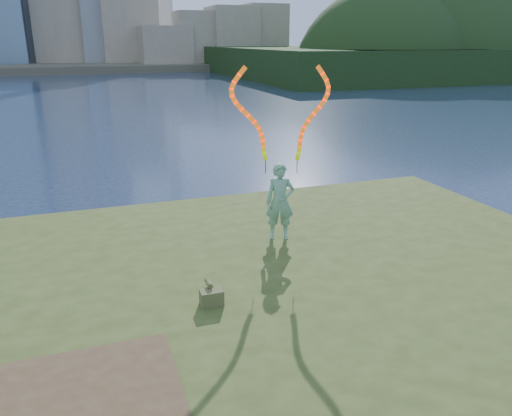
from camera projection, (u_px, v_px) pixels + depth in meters
name	position (u px, v px, depth m)	size (l,w,h in m)	color
ground	(183.00, 318.00, 9.63)	(320.00, 320.00, 0.00)	#1A2742
grassy_knoll	(213.00, 374.00, 7.48)	(20.00, 18.00, 0.80)	#354418
far_shore	(81.00, 65.00, 94.24)	(320.00, 40.00, 1.20)	#4A4536
wooded_hill	(466.00, 71.00, 81.99)	(78.00, 50.00, 63.00)	black
woman_with_ribbons	(281.00, 179.00, 10.99)	(1.99, 0.75, 4.11)	#1D6D3F
canvas_bag	(211.00, 296.00, 8.49)	(0.39, 0.44, 0.37)	#414622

